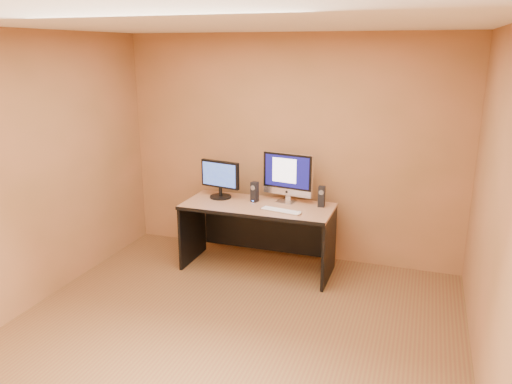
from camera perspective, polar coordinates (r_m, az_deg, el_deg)
floor at (r=4.52m, az=-3.40°, el=-16.35°), size 4.00×4.00×0.00m
walls at (r=3.98m, az=-3.71°, el=-0.35°), size 4.00×4.00×2.60m
ceiling at (r=3.82m, az=-4.08°, el=18.69°), size 4.00×4.00×0.00m
desk at (r=5.62m, az=0.19°, el=-5.20°), size 1.65×0.72×0.76m
imac at (r=5.53m, az=3.51°, el=1.65°), size 0.62×0.31×0.57m
second_monitor at (r=5.72m, az=-4.10°, el=1.43°), size 0.53×0.33×0.43m
speaker_left at (r=5.58m, az=-0.16°, el=0.01°), size 0.08×0.09×0.23m
speaker_right at (r=5.46m, az=7.51°, el=-0.52°), size 0.07×0.08×0.23m
keyboard at (r=5.28m, az=2.83°, el=-2.13°), size 0.46×0.19×0.02m
mouse at (r=5.19m, az=4.88°, el=-2.39°), size 0.07×0.11×0.04m
cable_a at (r=5.68m, az=3.95°, el=-0.91°), size 0.09×0.21×0.01m
cable_b at (r=5.73m, az=3.09°, el=-0.72°), size 0.09×0.17×0.01m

